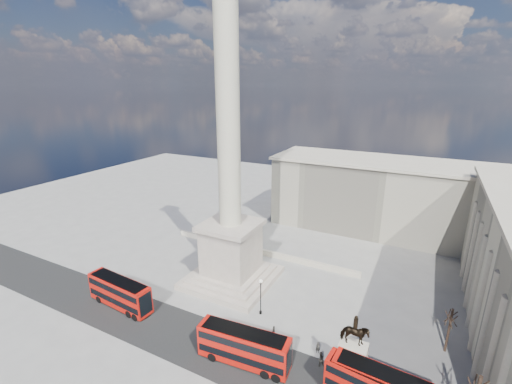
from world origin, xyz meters
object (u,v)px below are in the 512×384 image
object	(u,v)px
equestrian_statue	(352,355)
pedestrian_standing	(320,359)
red_bus_b	(244,347)
nelsons_column	(230,211)
pedestrian_crossing	(274,331)
red_bus_a	(120,293)
victorian_lamp	(261,294)
pedestrian_walking	(318,348)

from	to	relation	value
equestrian_statue	pedestrian_standing	size ratio (longest dim) A/B	4.31
red_bus_b	nelsons_column	bearing A→B (deg)	120.82
equestrian_statue	pedestrian_crossing	world-z (taller)	equestrian_statue
red_bus_a	victorian_lamp	distance (m)	21.50
equestrian_statue	pedestrian_walking	world-z (taller)	equestrian_statue
red_bus_a	pedestrian_crossing	size ratio (longest dim) A/B	6.91
pedestrian_standing	pedestrian_walking	bearing A→B (deg)	-101.74
nelsons_column	pedestrian_crossing	world-z (taller)	nelsons_column
victorian_lamp	pedestrian_standing	world-z (taller)	victorian_lamp
nelsons_column	equestrian_statue	distance (m)	27.55
pedestrian_walking	pedestrian_crossing	xyz separation A→B (m)	(-6.21, 0.09, 0.07)
red_bus_b	pedestrian_crossing	distance (m)	6.22
victorian_lamp	equestrian_statue	world-z (taller)	equestrian_statue
red_bus_a	red_bus_b	distance (m)	22.35
pedestrian_walking	pedestrian_crossing	size ratio (longest dim) A/B	0.91
victorian_lamp	equestrian_statue	distance (m)	15.41
red_bus_a	pedestrian_walking	size ratio (longest dim) A/B	7.57
pedestrian_walking	pedestrian_standing	world-z (taller)	pedestrian_standing
red_bus_b	pedestrian_standing	world-z (taller)	red_bus_b
victorian_lamp	pedestrian_walking	size ratio (longest dim) A/B	3.78
red_bus_b	pedestrian_walking	world-z (taller)	red_bus_b
red_bus_b	equestrian_statue	world-z (taller)	equestrian_statue
nelsons_column	red_bus_a	world-z (taller)	nelsons_column
red_bus_b	pedestrian_crossing	bearing A→B (deg)	72.81
equestrian_statue	pedestrian_crossing	size ratio (longest dim) A/B	4.91
nelsons_column	pedestrian_walking	distance (m)	24.17
victorian_lamp	equestrian_statue	bearing A→B (deg)	-19.95
red_bus_a	pedestrian_crossing	xyz separation A→B (m)	(23.59, 4.69, -1.59)
pedestrian_crossing	victorian_lamp	bearing A→B (deg)	34.37
red_bus_a	red_bus_b	world-z (taller)	red_bus_b
nelsons_column	victorian_lamp	xyz separation A→B (m)	(8.59, -5.95, -9.51)
red_bus_a	victorian_lamp	world-z (taller)	victorian_lamp
nelsons_column	red_bus_b	bearing A→B (deg)	-54.22
equestrian_statue	victorian_lamp	bearing A→B (deg)	160.05
nelsons_column	pedestrian_standing	bearing A→B (deg)	-30.61
red_bus_b	pedestrian_standing	distance (m)	9.33
equestrian_statue	pedestrian_walking	size ratio (longest dim) A/B	5.38
victorian_lamp	red_bus_b	bearing A→B (deg)	-75.20
pedestrian_crossing	nelsons_column	bearing A→B (deg)	40.14
red_bus_b	pedestrian_walking	size ratio (longest dim) A/B	7.59
red_bus_b	red_bus_a	bearing A→B (deg)	172.01
red_bus_b	victorian_lamp	xyz separation A→B (m)	(-2.49, 9.42, 0.98)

